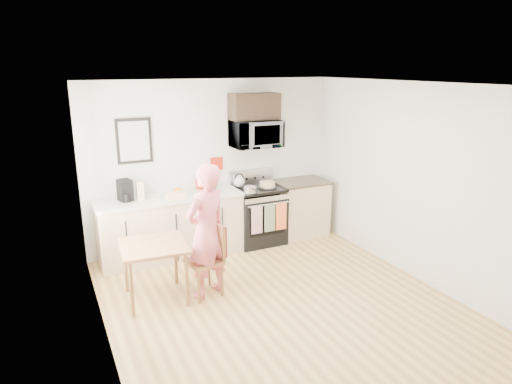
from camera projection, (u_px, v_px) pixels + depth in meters
name	position (u px, v px, depth m)	size (l,w,h in m)	color
floor	(282.00, 305.00, 5.50)	(4.60, 4.60, 0.00)	olive
back_wall	(213.00, 164.00, 7.15)	(4.00, 0.04, 2.60)	silver
front_wall	(445.00, 290.00, 3.15)	(4.00, 0.04, 2.60)	silver
left_wall	(99.00, 229.00, 4.32)	(0.04, 4.60, 2.60)	silver
right_wall	(418.00, 183.00, 5.98)	(0.04, 4.60, 2.60)	silver
ceiling	(286.00, 84.00, 4.80)	(4.00, 4.60, 0.04)	silver
window	(91.00, 184.00, 4.97)	(0.06, 1.40, 1.50)	silver
cabinet_left	(171.00, 228.00, 6.79)	(2.10, 0.60, 0.90)	#DBBB8C
countertop_left	(170.00, 198.00, 6.66)	(2.14, 0.64, 0.04)	beige
cabinet_right	(300.00, 209.00, 7.71)	(0.84, 0.60, 0.90)	#DBBB8C
countertop_right	(301.00, 182.00, 7.59)	(0.88, 0.64, 0.04)	black
range	(258.00, 216.00, 7.36)	(0.76, 0.70, 1.16)	black
microwave	(256.00, 134.00, 7.10)	(0.76, 0.51, 0.42)	#B9B9BE
upper_cabinet	(254.00, 106.00, 7.02)	(0.76, 0.35, 0.40)	black
wall_art	(134.00, 141.00, 6.51)	(0.50, 0.04, 0.65)	black
wall_trivet	(217.00, 164.00, 7.16)	(0.20, 0.02, 0.20)	#A7210E
person	(207.00, 231.00, 5.55)	(0.61, 0.40, 1.69)	#D73B58
dining_table	(154.00, 251.00, 5.48)	(0.77, 0.77, 0.72)	brown
chair	(213.00, 248.00, 5.68)	(0.49, 0.45, 0.92)	brown
knife_block	(208.00, 182.00, 7.05)	(0.10, 0.13, 0.21)	brown
utensil_crock	(200.00, 181.00, 7.04)	(0.11, 0.11, 0.33)	#A7210E
fruit_bowl	(177.00, 191.00, 6.78)	(0.28, 0.28, 0.10)	silver
milk_carton	(140.00, 190.00, 6.49)	(0.10, 0.10, 0.26)	tan
coffee_maker	(125.00, 191.00, 6.43)	(0.21, 0.27, 0.30)	black
bread_bag	(176.00, 196.00, 6.51)	(0.28, 0.13, 0.10)	#DABC72
cake	(267.00, 185.00, 7.19)	(0.29, 0.29, 0.10)	black
kettle	(239.00, 181.00, 7.22)	(0.18, 0.18, 0.22)	silver
pot	(250.00, 190.00, 6.92)	(0.19, 0.32, 0.09)	#B9B9BE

